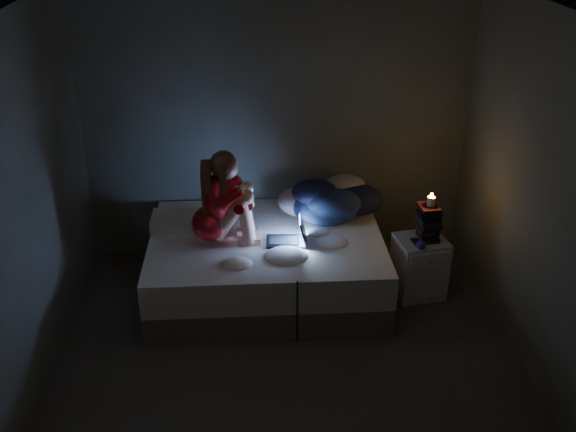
{
  "coord_description": "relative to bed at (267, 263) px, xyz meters",
  "views": [
    {
      "loc": [
        -0.26,
        -3.89,
        3.3
      ],
      "look_at": [
        0.05,
        1.0,
        0.8
      ],
      "focal_mm": 40.58,
      "sensor_mm": 36.0,
      "label": 1
    }
  ],
  "objects": [
    {
      "name": "clothes_pile",
      "position": [
        0.56,
        0.3,
        0.48
      ],
      "size": [
        0.73,
        0.61,
        0.41
      ],
      "primitive_type": null,
      "rotation": [
        0.0,
        0.0,
        -0.09
      ],
      "color": "#171F45",
      "rests_on": "bed"
    },
    {
      "name": "wall_right",
      "position": [
        1.94,
        -1.1,
        1.02
      ],
      "size": [
        0.02,
        3.8,
        2.6
      ],
      "primitive_type": "cube",
      "color": "#494F42",
      "rests_on": "ground"
    },
    {
      "name": "woman",
      "position": [
        -0.47,
        -0.06,
        0.69
      ],
      "size": [
        0.52,
        0.35,
        0.83
      ],
      "primitive_type": null,
      "rotation": [
        0.0,
        0.0,
        0.02
      ],
      "color": "maroon",
      "rests_on": "bed"
    },
    {
      "name": "ceiling",
      "position": [
        0.13,
        -1.1,
        2.33
      ],
      "size": [
        3.6,
        3.8,
        0.02
      ],
      "primitive_type": "cube",
      "color": "silver",
      "rests_on": "ground"
    },
    {
      "name": "floor",
      "position": [
        0.13,
        -1.1,
        -0.29
      ],
      "size": [
        3.6,
        3.8,
        0.02
      ],
      "primitive_type": "cube",
      "color": "#302E2C",
      "rests_on": "ground"
    },
    {
      "name": "pillow",
      "position": [
        -0.79,
        0.21,
        0.34
      ],
      "size": [
        0.45,
        0.32,
        0.13
      ],
      "primitive_type": "cube",
      "color": "silver",
      "rests_on": "bed"
    },
    {
      "name": "book_stack",
      "position": [
        1.39,
        -0.13,
        0.44
      ],
      "size": [
        0.19,
        0.25,
        0.34
      ],
      "primitive_type": null,
      "color": "black",
      "rests_on": "nightstand"
    },
    {
      "name": "phone",
      "position": [
        1.28,
        -0.18,
        0.28
      ],
      "size": [
        0.07,
        0.14,
        0.01
      ],
      "primitive_type": "cube",
      "rotation": [
        0.0,
        0.0,
        0.01
      ],
      "color": "black",
      "rests_on": "nightstand"
    },
    {
      "name": "nightstand",
      "position": [
        1.35,
        -0.14,
        -0.0
      ],
      "size": [
        0.47,
        0.44,
        0.55
      ],
      "primitive_type": "cube",
      "rotation": [
        0.0,
        0.0,
        0.18
      ],
      "color": "silver",
      "rests_on": "ground"
    },
    {
      "name": "wall_back",
      "position": [
        0.13,
        0.81,
        1.02
      ],
      "size": [
        3.6,
        0.02,
        2.6
      ],
      "primitive_type": "cube",
      "color": "#494F42",
      "rests_on": "ground"
    },
    {
      "name": "candle",
      "position": [
        1.39,
        -0.13,
        0.65
      ],
      "size": [
        0.07,
        0.07,
        0.08
      ],
      "primitive_type": "cylinder",
      "color": "beige",
      "rests_on": "book_stack"
    },
    {
      "name": "wall_front",
      "position": [
        0.13,
        -3.01,
        1.02
      ],
      "size": [
        3.6,
        0.02,
        2.6
      ],
      "primitive_type": "cube",
      "color": "#494F42",
      "rests_on": "ground"
    },
    {
      "name": "bed",
      "position": [
        0.0,
        0.0,
        0.0
      ],
      "size": [
        2.02,
        1.52,
        0.56
      ],
      "primitive_type": null,
      "color": "silver",
      "rests_on": "ground"
    },
    {
      "name": "blue_orb",
      "position": [
        1.27,
        -0.29,
        0.32
      ],
      "size": [
        0.08,
        0.08,
        0.08
      ],
      "primitive_type": "sphere",
      "color": "#39258D",
      "rests_on": "nightstand"
    },
    {
      "name": "laptop",
      "position": [
        0.16,
        -0.12,
        0.4
      ],
      "size": [
        0.36,
        0.26,
        0.24
      ],
      "primitive_type": null,
      "rotation": [
        0.0,
        0.0,
        -0.06
      ],
      "color": "black",
      "rests_on": "bed"
    },
    {
      "name": "wall_left",
      "position": [
        -1.68,
        -1.1,
        1.02
      ],
      "size": [
        0.02,
        3.8,
        2.6
      ],
      "primitive_type": "cube",
      "color": "#494F42",
      "rests_on": "ground"
    }
  ]
}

